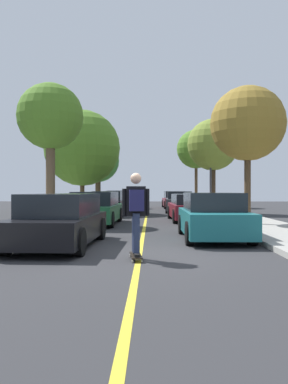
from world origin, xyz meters
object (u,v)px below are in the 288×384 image
(parked_car_right_farthest, at_px, (174,200))
(skateboard, at_px, (136,256))
(parked_car_right_nearest, at_px, (213,217))
(parked_car_right_near, at_px, (190,207))
(parked_car_left_farthest, at_px, (119,200))
(streetlamp, at_px, (211,164))
(street_tree_left_nearest, at_px, (50,118))
(street_tree_right_far, at_px, (196,149))
(parked_car_right_far, at_px, (179,202))
(street_tree_right_near, at_px, (213,145))
(street_tree_left_near, at_px, (82,148))
(fire_hydrant, at_px, (57,214))
(street_tree_left_far, at_px, (98,161))
(parked_car_left_near, at_px, (95,208))
(skateboarder, at_px, (136,209))
(parked_car_left_far, at_px, (109,204))
(parked_car_left_nearest, at_px, (60,220))
(street_tree_right_nearest, at_px, (248,124))

(parked_car_right_farthest, relative_size, skateboard, 4.91)
(parked_car_right_nearest, relative_size, skateboard, 4.68)
(parked_car_right_near, xyz_separation_m, skateboard, (-2.18, -10.11, -0.55))
(parked_car_left_farthest, height_order, streetlamp, streetlamp)
(parked_car_right_near, height_order, street_tree_left_nearest, street_tree_left_nearest)
(parked_car_left_farthest, bearing_deg, street_tree_right_far, 33.00)
(parked_car_right_far, relative_size, street_tree_right_far, 0.72)
(street_tree_right_near, bearing_deg, street_tree_left_near, 177.25)
(fire_hydrant, height_order, skateboard, fire_hydrant)
(street_tree_right_near, distance_m, fire_hydrant, 11.82)
(street_tree_right_near, bearing_deg, street_tree_left_far, 137.20)
(parked_car_left_near, relative_size, streetlamp, 0.90)
(parked_car_right_far, bearing_deg, streetlamp, -50.13)
(street_tree_left_far, height_order, skateboarder, street_tree_left_far)
(parked_car_left_far, relative_size, parked_car_right_farthest, 1.05)
(parked_car_left_nearest, height_order, parked_car_right_far, parked_car_left_nearest)
(parked_car_left_farthest, height_order, parked_car_right_far, parked_car_left_farthest)
(parked_car_left_near, bearing_deg, street_tree_right_nearest, -9.82)
(parked_car_right_farthest, height_order, skateboarder, skateboarder)
(street_tree_left_nearest, distance_m, streetlamp, 10.57)
(street_tree_left_nearest, bearing_deg, streetlamp, 40.35)
(street_tree_right_near, bearing_deg, parked_car_right_farthest, 105.48)
(parked_car_left_farthest, xyz_separation_m, parked_car_right_nearest, (4.24, -17.08, -0.02))
(street_tree_right_near, bearing_deg, fire_hydrant, -133.53)
(street_tree_right_far, bearing_deg, street_tree_left_nearest, -116.91)
(street_tree_right_nearest, bearing_deg, parked_car_left_near, 170.18)
(parked_car_right_farthest, distance_m, streetlamp, 8.17)
(parked_car_left_farthest, relative_size, street_tree_left_near, 0.66)
(parked_car_right_far, relative_size, street_tree_right_nearest, 0.86)
(street_tree_left_near, relative_size, fire_hydrant, 9.10)
(parked_car_left_nearest, height_order, parked_car_left_far, parked_car_left_far)
(fire_hydrant, bearing_deg, street_tree_right_far, 65.57)
(street_tree_left_far, bearing_deg, street_tree_right_nearest, -63.01)
(street_tree_left_nearest, bearing_deg, parked_car_left_far, 69.78)
(parked_car_left_far, height_order, parked_car_right_near, parked_car_left_far)
(fire_hydrant, xyz_separation_m, skateboard, (3.56, -7.59, -0.40))
(street_tree_right_near, bearing_deg, skateboard, -104.81)
(street_tree_right_far, height_order, skateboarder, street_tree_right_far)
(street_tree_left_near, distance_m, street_tree_right_near, 8.20)
(street_tree_left_far, bearing_deg, parked_car_right_far, -43.95)
(parked_car_left_nearest, bearing_deg, street_tree_left_far, 95.28)
(parked_car_right_near, xyz_separation_m, skateboarder, (-2.18, -10.15, 0.44))
(parked_car_left_farthest, height_order, fire_hydrant, parked_car_left_farthest)
(skateboard, bearing_deg, street_tree_left_near, 104.08)
(parked_car_left_nearest, relative_size, parked_car_right_farthest, 1.03)
(parked_car_right_farthest, distance_m, street_tree_left_nearest, 16.17)
(street_tree_right_far, bearing_deg, skateboarder, -99.57)
(parked_car_left_near, bearing_deg, street_tree_left_nearest, 175.64)
(parked_car_left_near, distance_m, parked_car_left_farthest, 12.25)
(parked_car_left_nearest, relative_size, fire_hydrant, 6.20)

